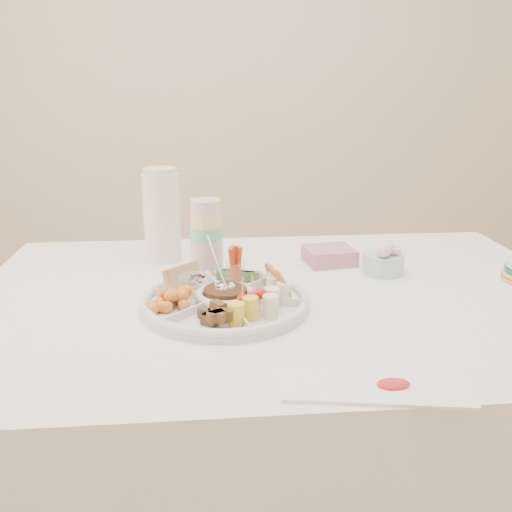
{
  "coord_description": "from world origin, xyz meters",
  "views": [
    {
      "loc": [
        -0.17,
        -1.23,
        1.25
      ],
      "look_at": [
        -0.06,
        0.03,
        0.85
      ],
      "focal_mm": 38.0,
      "sensor_mm": 36.0,
      "label": 1
    }
  ],
  "objects": [
    {
      "name": "wall_back",
      "position": [
        0.0,
        2.0,
        1.35
      ],
      "size": [
        4.0,
        0.02,
        2.7
      ],
      "primitive_type": "cube",
      "color": "beige",
      "rests_on": "ground"
    },
    {
      "name": "tortillas",
      "position": [
        -0.01,
        -0.04,
        0.8
      ],
      "size": [
        0.13,
        0.13,
        0.06
      ],
      "primitive_type": null,
      "rotation": [
        0.0,
        0.0,
        -0.28
      ],
      "color": "#AB653A",
      "rests_on": "party_tray"
    },
    {
      "name": "party_tray",
      "position": [
        -0.14,
        -0.07,
        0.78
      ],
      "size": [
        0.47,
        0.47,
        0.04
      ],
      "primitive_type": "cylinder",
      "rotation": [
        0.0,
        0.0,
        -0.28
      ],
      "color": "white",
      "rests_on": "dining_table"
    },
    {
      "name": "cherries",
      "position": [
        -0.26,
        -0.1,
        0.79
      ],
      "size": [
        0.15,
        0.15,
        0.05
      ],
      "primitive_type": null,
      "rotation": [
        0.0,
        0.0,
        -0.28
      ],
      "color": "#C7731C",
      "rests_on": "party_tray"
    },
    {
      "name": "napkin_stack",
      "position": [
        0.17,
        0.22,
        0.78
      ],
      "size": [
        0.15,
        0.13,
        0.04
      ],
      "primitive_type": "cube",
      "rotation": [
        0.0,
        0.0,
        0.15
      ],
      "color": "#C17780",
      "rests_on": "dining_table"
    },
    {
      "name": "cup_stack",
      "position": [
        -0.18,
        0.14,
        0.88
      ],
      "size": [
        0.09,
        0.09,
        0.24
      ],
      "primitive_type": "cylinder",
      "rotation": [
        0.0,
        0.0,
        -0.07
      ],
      "color": "#B4BAB1",
      "rests_on": "dining_table"
    },
    {
      "name": "bean_dip",
      "position": [
        -0.14,
        -0.07,
        0.79
      ],
      "size": [
        0.12,
        0.12,
        0.04
      ],
      "primitive_type": "cylinder",
      "rotation": [
        0.0,
        0.0,
        -0.28
      ],
      "color": "#321408",
      "rests_on": "party_tray"
    },
    {
      "name": "placemat",
      "position": [
        0.1,
        -0.45,
        0.76
      ],
      "size": [
        0.33,
        0.16,
        0.01
      ],
      "primitive_type": "cube",
      "rotation": [
        0.0,
        0.0,
        -0.17
      ],
      "color": "white",
      "rests_on": "dining_table"
    },
    {
      "name": "pita_raisins",
      "position": [
        -0.23,
        0.02,
        0.8
      ],
      "size": [
        0.14,
        0.14,
        0.06
      ],
      "primitive_type": null,
      "rotation": [
        0.0,
        0.0,
        -0.28
      ],
      "color": "tan",
      "rests_on": "party_tray"
    },
    {
      "name": "granola_chunks",
      "position": [
        -0.17,
        -0.2,
        0.79
      ],
      "size": [
        0.11,
        0.11,
        0.04
      ],
      "primitive_type": null,
      "rotation": [
        0.0,
        0.0,
        -0.28
      ],
      "color": "brown",
      "rests_on": "party_tray"
    },
    {
      "name": "dining_table",
      "position": [
        0.0,
        0.0,
        0.38
      ],
      "size": [
        1.52,
        1.02,
        0.76
      ],
      "primitive_type": "cube",
      "color": "white",
      "rests_on": "floor"
    },
    {
      "name": "banana_tomato",
      "position": [
        -0.05,
        -0.17,
        0.82
      ],
      "size": [
        0.14,
        0.14,
        0.09
      ],
      "primitive_type": null,
      "rotation": [
        0.0,
        0.0,
        -0.28
      ],
      "color": "#E4C35E",
      "rests_on": "party_tray"
    },
    {
      "name": "thermos",
      "position": [
        -0.3,
        0.3,
        0.89
      ],
      "size": [
        0.11,
        0.11,
        0.27
      ],
      "primitive_type": "cylinder",
      "rotation": [
        0.0,
        0.0,
        -0.06
      ],
      "color": "silver",
      "rests_on": "dining_table"
    },
    {
      "name": "flower_bowl",
      "position": [
        0.3,
        0.12,
        0.8
      ],
      "size": [
        0.11,
        0.11,
        0.08
      ],
      "primitive_type": "cylinder",
      "rotation": [
        0.0,
        0.0,
        0.03
      ],
      "color": "#9DD6B6",
      "rests_on": "dining_table"
    },
    {
      "name": "carrot_cucumber",
      "position": [
        -0.1,
        0.05,
        0.82
      ],
      "size": [
        0.12,
        0.12,
        0.09
      ],
      "primitive_type": null,
      "rotation": [
        0.0,
        0.0,
        -0.28
      ],
      "color": "#D14818",
      "rests_on": "party_tray"
    }
  ]
}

